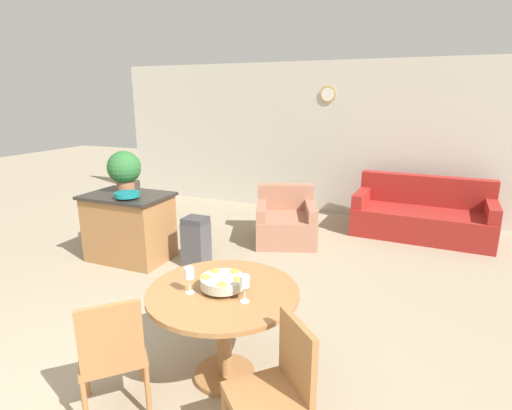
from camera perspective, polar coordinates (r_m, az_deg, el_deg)
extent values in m
cube|color=beige|center=(7.47, 8.35, 9.37)|extent=(8.00, 0.06, 2.70)
cylinder|color=tan|center=(7.35, 10.21, 15.29)|extent=(0.29, 0.02, 0.29)
cylinder|color=white|center=(7.33, 10.18, 15.29)|extent=(0.23, 0.01, 0.23)
cylinder|color=#9E6B3D|center=(3.36, -4.45, -22.96)|extent=(0.47, 0.47, 0.04)
cylinder|color=#9E6B3D|center=(3.15, -4.59, -17.93)|extent=(0.11, 0.11, 0.66)
cylinder|color=#9E6B3D|center=(2.98, -4.73, -12.29)|extent=(1.11, 1.11, 0.03)
cylinder|color=#9E6B3D|center=(3.32, -23.17, -20.97)|extent=(0.04, 0.04, 0.40)
cylinder|color=#9E6B3D|center=(3.32, -16.12, -20.27)|extent=(0.04, 0.04, 0.40)
cylinder|color=#9E6B3D|center=(3.01, -23.18, -25.17)|extent=(0.04, 0.04, 0.40)
cylinder|color=#9E6B3D|center=(3.01, -15.18, -24.37)|extent=(0.04, 0.04, 0.40)
cube|color=#9E6B3D|center=(3.03, -19.81, -19.24)|extent=(0.59, 0.59, 0.05)
cube|color=#9E6B3D|center=(2.74, -20.05, -17.24)|extent=(0.30, 0.30, 0.43)
cylinder|color=#9E6B3D|center=(2.87, 3.64, -26.06)|extent=(0.04, 0.04, 0.40)
cube|color=#9E6B3D|center=(2.53, 1.50, -26.02)|extent=(0.59, 0.59, 0.05)
cube|color=#9E6B3D|center=(2.45, 5.89, -20.54)|extent=(0.30, 0.30, 0.43)
cylinder|color=#B7B29E|center=(2.96, -4.75, -11.74)|extent=(0.12, 0.12, 0.03)
cylinder|color=#B7B29E|center=(2.94, -4.77, -10.86)|extent=(0.32, 0.32, 0.07)
sphere|color=gold|center=(2.89, -2.54, -10.86)|extent=(0.07, 0.07, 0.07)
sphere|color=gold|center=(3.01, -3.09, -9.74)|extent=(0.07, 0.07, 0.07)
sphere|color=gold|center=(3.03, -5.88, -9.61)|extent=(0.07, 0.07, 0.07)
sphere|color=gold|center=(2.94, -7.19, -10.47)|extent=(0.07, 0.07, 0.07)
sphere|color=gold|center=(2.82, -4.87, -11.54)|extent=(0.07, 0.07, 0.07)
cylinder|color=silver|center=(2.96, -9.42, -12.22)|extent=(0.06, 0.06, 0.01)
cylinder|color=silver|center=(2.93, -9.46, -11.24)|extent=(0.01, 0.01, 0.11)
cylinder|color=silver|center=(2.89, -9.55, -9.55)|extent=(0.07, 0.07, 0.08)
cylinder|color=silver|center=(2.81, -1.64, -13.60)|extent=(0.06, 0.06, 0.01)
cylinder|color=silver|center=(2.78, -1.65, -12.57)|extent=(0.01, 0.01, 0.11)
cylinder|color=silver|center=(2.74, -1.67, -10.81)|extent=(0.07, 0.07, 0.08)
cube|color=#9E6B3D|center=(5.50, -17.59, -3.20)|extent=(1.01, 0.68, 0.84)
cube|color=#2D2823|center=(5.39, -17.96, 1.26)|extent=(1.07, 0.74, 0.04)
cylinder|color=#147A7F|center=(5.16, -17.91, 1.03)|extent=(0.11, 0.11, 0.02)
cylinder|color=#147A7F|center=(5.15, -17.94, 1.45)|extent=(0.31, 0.31, 0.05)
cylinder|color=#A36642|center=(5.53, -18.12, 2.66)|extent=(0.23, 0.23, 0.16)
sphere|color=#2D6B33|center=(5.49, -18.32, 5.11)|extent=(0.43, 0.43, 0.43)
cube|color=#47474C|center=(5.15, -8.53, -5.56)|extent=(0.29, 0.27, 0.56)
cube|color=#3C3C41|center=(5.05, -8.67, -2.19)|extent=(0.28, 0.26, 0.08)
cube|color=maroon|center=(6.67, 22.49, -2.37)|extent=(2.04, 1.06, 0.42)
cube|color=maroon|center=(6.92, 23.05, 1.99)|extent=(2.01, 0.31, 0.47)
cube|color=maroon|center=(6.73, 14.79, -0.60)|extent=(0.21, 0.89, 0.63)
cube|color=maroon|center=(6.67, 30.44, -2.39)|extent=(0.21, 0.89, 0.63)
cube|color=#A87056|center=(5.97, 4.25, -3.29)|extent=(1.13, 1.18, 0.40)
cube|color=#A87056|center=(6.22, 4.21, 1.23)|extent=(0.87, 0.49, 0.39)
cube|color=#A87056|center=(5.94, 0.78, -2.46)|extent=(0.42, 0.86, 0.57)
cube|color=#A87056|center=(5.97, 7.74, -2.52)|extent=(0.42, 0.86, 0.57)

